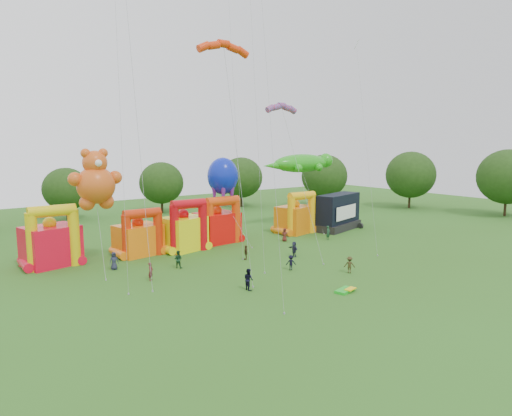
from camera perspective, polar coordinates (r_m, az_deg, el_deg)
ground at (r=38.23m, az=13.77°, el=-12.27°), size 160.00×160.00×0.00m
tree_ring at (r=36.04m, az=12.11°, el=-3.11°), size 125.85×127.97×12.07m
bouncy_castle_0 at (r=53.87m, az=-24.20°, el=-3.94°), size 6.14×5.36×6.75m
bouncy_castle_1 at (r=55.66m, az=-14.41°, el=-3.52°), size 5.52×4.73×5.67m
bouncy_castle_2 at (r=56.90m, az=-8.91°, el=-2.80°), size 5.74×5.04×6.46m
bouncy_castle_3 at (r=60.84m, az=-4.76°, el=-2.09°), size 5.62×4.68×6.28m
bouncy_castle_4 at (r=67.20m, az=5.04°, el=-1.13°), size 5.86×5.13×6.21m
stage_trailer at (r=70.68m, az=10.26°, el=-0.53°), size 9.28×5.52×5.51m
teddy_bear_kite at (r=50.64m, az=-19.15°, el=0.26°), size 5.70×8.61×12.70m
gecko_kite at (r=71.09m, az=6.44°, el=3.02°), size 14.08×10.09×11.54m
octopus_kite at (r=60.63m, az=-3.80°, el=2.50°), size 4.11×8.10×11.35m
parafoil_kites at (r=44.83m, az=-6.59°, el=7.88°), size 20.54×11.92×30.79m
diamond_kites at (r=46.94m, az=-1.20°, el=11.63°), size 31.25×22.26×37.23m
folded_kite_bundle at (r=42.11m, az=11.12°, el=-10.05°), size 2.19×1.47×0.31m
spectator_0 at (r=50.21m, az=-17.33°, el=-6.34°), size 0.99×0.71×1.88m
spectator_1 at (r=45.47m, az=-13.03°, el=-7.75°), size 0.76×0.75×1.78m
spectator_2 at (r=49.30m, az=-9.71°, el=-6.33°), size 1.15×1.16×1.89m
spectator_3 at (r=47.99m, az=4.38°, el=-6.82°), size 1.19×1.06×1.60m
spectator_4 at (r=51.99m, az=-1.28°, el=-5.58°), size 0.82×1.06×1.68m
spectator_5 at (r=53.52m, az=4.77°, el=-5.14°), size 0.72×1.72×1.80m
spectator_6 at (r=61.59m, az=3.60°, el=-3.36°), size 1.04×0.93×1.79m
spectator_7 at (r=63.23m, az=9.01°, el=-3.07°), size 0.81×0.65×1.94m
spectator_8 at (r=41.61m, az=-0.94°, el=-8.89°), size 0.78×0.99×1.97m
spectator_9 at (r=47.77m, az=11.61°, el=-6.96°), size 1.22×1.26×1.72m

